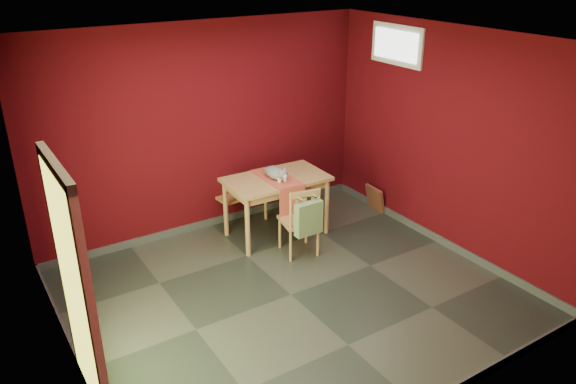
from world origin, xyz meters
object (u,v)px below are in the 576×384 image
picture_frame (375,198)px  chair_far_right (274,177)px  tote_bag (309,218)px  dining_table (276,185)px  cat (275,171)px  chair_near (300,220)px  chair_far_left (229,194)px

picture_frame → chair_far_right: bearing=147.3°
picture_frame → tote_bag: bearing=-157.5°
picture_frame → dining_table: bearing=175.3°
dining_table → cat: cat is taller
chair_far_right → cat: cat is taller
picture_frame → chair_near: bearing=-164.0°
chair_near → cat: (0.00, 0.57, 0.45)m
chair_far_right → chair_near: chair_far_right is taller
cat → picture_frame: size_ratio=1.15×
chair_near → tote_bag: (-0.03, -0.21, 0.12)m
cat → picture_frame: cat is taller
chair_far_left → chair_near: 1.30m
chair_far_left → tote_bag: tote_bag is taller
chair_far_right → tote_bag: (-0.41, -1.45, 0.06)m
tote_bag → picture_frame: (1.63, 0.67, -0.40)m
chair_far_right → tote_bag: 1.51m
chair_far_left → picture_frame: 2.09m
chair_far_left → dining_table: bearing=-62.8°
chair_near → tote_bag: bearing=-96.9°
chair_near → cat: size_ratio=2.15×
chair_far_right → picture_frame: size_ratio=2.79×
chair_far_left → cat: size_ratio=1.91×
tote_bag → cat: bearing=87.9°
chair_far_right → cat: bearing=-119.8°
chair_far_right → picture_frame: chair_far_right is taller
chair_near → picture_frame: 1.69m
tote_bag → chair_far_right: bearing=74.2°
cat → picture_frame: 1.76m
chair_far_left → tote_bag: (0.29, -1.47, 0.17)m
chair_far_right → tote_bag: bearing=-105.8°
picture_frame → cat: bearing=175.9°
chair_far_left → chair_far_right: bearing=-1.5°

